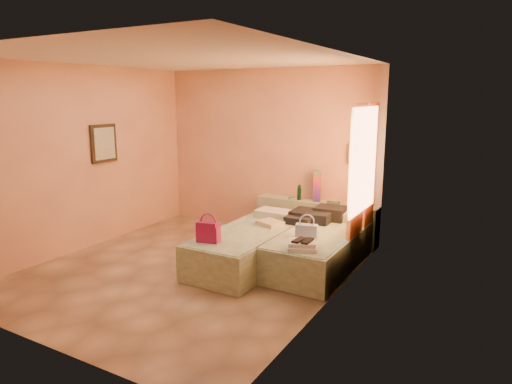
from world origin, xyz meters
TOP-DOWN VIEW (x-y plane):
  - ground at (0.00, 0.00)m, footprint 4.50×4.50m
  - room_walls at (0.21, 0.57)m, footprint 4.02×4.51m
  - headboard_ledge at (0.98, 2.10)m, footprint 2.05×0.30m
  - bed_left at (0.60, 0.56)m, footprint 0.90×2.00m
  - bed_right at (1.50, 0.97)m, footprint 0.90×2.00m
  - water_bottle at (0.69, 2.06)m, footprint 0.08×0.08m
  - rainbow_box at (0.98, 2.11)m, footprint 0.14×0.14m
  - small_dish at (0.57, 2.05)m, footprint 0.12×0.12m
  - green_book at (1.28, 2.07)m, footprint 0.23×0.19m
  - flower_vase at (1.64, 2.04)m, footprint 0.20×0.20m
  - magenta_handbag at (0.40, -0.12)m, footprint 0.31×0.22m
  - khaki_garment at (0.73, 0.96)m, footprint 0.41×0.37m
  - clothes_pile at (1.22, 1.47)m, footprint 0.75×0.75m
  - blue_handbag at (1.44, 0.65)m, footprint 0.31×0.19m
  - towel_stack at (1.58, 0.20)m, footprint 0.44×0.41m
  - sandal_pair at (1.58, 0.20)m, footprint 0.19×0.25m

SIDE VIEW (x-z plane):
  - ground at x=0.00m, z-range 0.00..0.00m
  - bed_left at x=0.60m, z-range 0.00..0.50m
  - bed_right at x=1.50m, z-range 0.00..0.50m
  - headboard_ledge at x=0.98m, z-range 0.00..0.65m
  - khaki_garment at x=0.73m, z-range 0.50..0.56m
  - towel_stack at x=1.58m, z-range 0.50..0.60m
  - blue_handbag at x=1.44m, z-range 0.50..0.68m
  - clothes_pile at x=1.22m, z-range 0.50..0.69m
  - sandal_pair at x=1.58m, z-range 0.60..0.62m
  - magenta_handbag at x=0.40m, z-range 0.50..0.77m
  - small_dish at x=0.57m, z-range 0.65..0.68m
  - green_book at x=1.28m, z-range 0.65..0.68m
  - flower_vase at x=1.64m, z-range 0.65..0.89m
  - water_bottle at x=0.69m, z-range 0.65..0.89m
  - rainbow_box at x=0.98m, z-range 0.65..1.15m
  - room_walls at x=0.21m, z-range 0.38..3.19m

